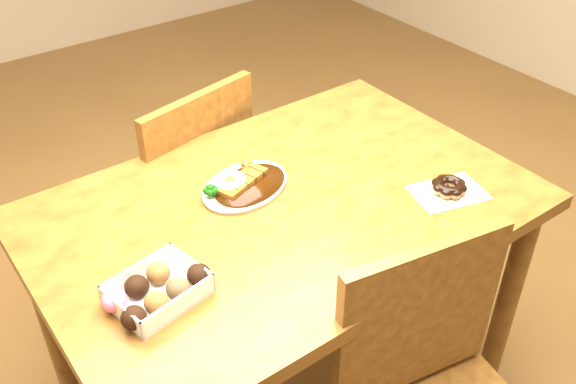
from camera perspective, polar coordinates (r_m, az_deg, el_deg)
table at (r=1.63m, az=-0.34°, el=-3.78°), size 1.20×0.80×0.75m
chair_far at (r=2.09m, az=-9.53°, el=-0.00°), size 0.50×0.50×0.87m
katsu_curry_plate at (r=1.61m, az=-4.00°, el=0.66°), size 0.28×0.23×0.05m
donut_box at (r=1.33m, az=-11.62°, el=-8.54°), size 0.22×0.17×0.05m
pon_de_ring at (r=1.64m, az=14.11°, el=0.43°), size 0.21×0.17×0.03m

